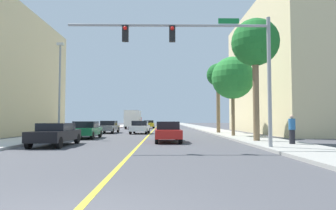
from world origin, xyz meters
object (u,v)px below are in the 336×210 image
at_px(palm_far, 218,77).
at_px(car_gray, 108,127).
at_px(palm_mid, 233,78).
at_px(car_green, 86,130).
at_px(traffic_signal_mast, 208,51).
at_px(delivery_truck, 133,119).
at_px(street_lamp, 60,84).
at_px(palm_near, 255,44).
at_px(pedestrian, 292,129).
at_px(car_yellow, 149,124).
at_px(car_black, 56,134).
at_px(car_white, 140,127).
at_px(car_red, 167,131).

distance_m(palm_far, car_gray, 13.73).
distance_m(palm_mid, car_green, 13.44).
distance_m(traffic_signal_mast, car_green, 13.42).
distance_m(car_gray, delivery_truck, 17.05).
relative_size(street_lamp, car_green, 1.90).
relative_size(palm_near, car_gray, 1.82).
bearing_deg(palm_mid, palm_near, -89.29).
relative_size(palm_mid, delivery_truck, 0.77).
height_order(delivery_truck, pedestrian, delivery_truck).
height_order(car_green, pedestrian, pedestrian).
distance_m(palm_near, car_yellow, 35.40).
height_order(palm_far, car_gray, palm_far).
bearing_deg(street_lamp, car_black, -71.79).
distance_m(palm_far, car_green, 15.62).
bearing_deg(car_white, palm_mid, -35.79).
height_order(palm_near, car_red, palm_near).
height_order(palm_mid, car_green, palm_mid).
bearing_deg(delivery_truck, car_green, -93.66).
height_order(car_yellow, car_white, car_yellow).
bearing_deg(car_red, car_black, -157.53).
relative_size(car_red, car_green, 1.13).
bearing_deg(traffic_signal_mast, car_red, 111.02).
bearing_deg(car_black, delivery_truck, -92.34).
relative_size(palm_far, car_red, 1.65).
distance_m(traffic_signal_mast, car_white, 18.64).
bearing_deg(car_yellow, street_lamp, -100.89).
bearing_deg(car_yellow, car_white, -89.28).
height_order(car_red, car_black, car_red).
bearing_deg(delivery_truck, car_white, -82.96).
height_order(car_green, delivery_truck, delivery_truck).
height_order(street_lamp, palm_far, street_lamp).
bearing_deg(delivery_truck, street_lamp, -98.26).
bearing_deg(palm_near, traffic_signal_mast, -131.19).
height_order(car_red, delivery_truck, delivery_truck).
bearing_deg(palm_mid, palm_far, 91.25).
bearing_deg(palm_far, car_white, 175.81).
bearing_deg(palm_mid, street_lamp, -173.86).
distance_m(car_green, pedestrian, 15.71).
distance_m(palm_near, car_black, 14.13).
relative_size(street_lamp, car_white, 1.84).
relative_size(street_lamp, car_black, 1.75).
height_order(palm_mid, car_black, palm_mid).
bearing_deg(car_yellow, car_green, -96.78).
height_order(street_lamp, car_red, street_lamp).
bearing_deg(car_gray, car_green, 91.14).
xyz_separation_m(car_red, car_gray, (-6.63, 13.44, -0.01)).
height_order(palm_near, car_white, palm_near).
xyz_separation_m(palm_far, car_green, (-12.44, -7.62, -5.58)).
height_order(traffic_signal_mast, car_yellow, traffic_signal_mast).
xyz_separation_m(car_red, delivery_truck, (-5.50, 30.43, 0.92)).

